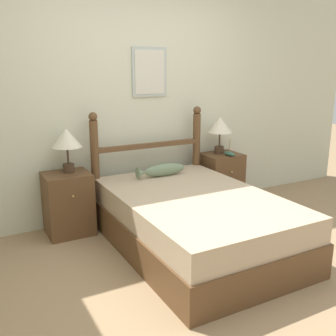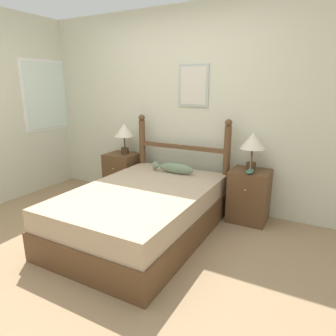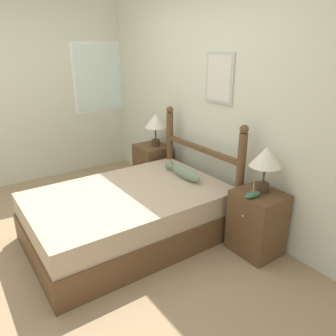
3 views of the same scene
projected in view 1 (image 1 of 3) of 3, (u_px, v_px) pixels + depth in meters
name	position (u px, v px, depth m)	size (l,w,h in m)	color
ground_plane	(222.00, 280.00, 3.11)	(16.00, 16.00, 0.00)	#9E7F5B
wall_back	(132.00, 101.00, 4.26)	(6.40, 0.08, 2.55)	beige
bed	(194.00, 222.00, 3.60)	(1.31, 1.98, 0.52)	brown
headboard	(149.00, 160.00, 4.31)	(1.31, 0.09, 1.20)	brown
nightstand_left	(68.00, 204.00, 3.91)	(0.44, 0.41, 0.62)	brown
nightstand_right	(221.00, 179.00, 4.76)	(0.44, 0.41, 0.62)	brown
table_lamp_left	(67.00, 140.00, 3.79)	(0.29, 0.29, 0.44)	#422D1E
table_lamp_right	(220.00, 126.00, 4.63)	(0.29, 0.29, 0.44)	#422D1E
model_boat	(229.00, 153.00, 4.58)	(0.07, 0.19, 0.20)	#386651
fish_pillow	(161.00, 170.00, 4.11)	(0.55, 0.12, 0.13)	gray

